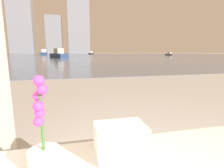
# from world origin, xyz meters

# --- Properties ---
(potted_orchid) EXTENTS (0.14, 0.14, 0.43)m
(potted_orchid) POSITION_xyz_m (-0.61, 0.75, 0.63)
(potted_orchid) COLOR silver
(potted_orchid) RESTS_ON bathtub
(towel_stack) EXTENTS (0.25, 0.17, 0.16)m
(towel_stack) POSITION_xyz_m (-0.26, 0.80, 0.60)
(towel_stack) COLOR silver
(towel_stack) RESTS_ON bathtub
(harbor_water) EXTENTS (180.00, 110.00, 0.01)m
(harbor_water) POSITION_xyz_m (0.00, 62.00, 0.01)
(harbor_water) COLOR slate
(harbor_water) RESTS_ON ground_plane
(harbor_boat_1) EXTENTS (2.66, 3.91, 1.39)m
(harbor_boat_1) POSITION_xyz_m (8.05, 75.20, 0.50)
(harbor_boat_1) COLOR #2D2D33
(harbor_boat_1) RESTS_ON harbor_water
(harbor_boat_2) EXTENTS (3.41, 4.62, 1.66)m
(harbor_boat_2) POSITION_xyz_m (-2.48, 32.35, 0.59)
(harbor_boat_2) COLOR navy
(harbor_boat_2) RESTS_ON harbor_water
(harbor_boat_3) EXTENTS (2.19, 5.40, 1.98)m
(harbor_boat_3) POSITION_xyz_m (-9.21, 63.56, 0.71)
(harbor_boat_3) COLOR navy
(harbor_boat_3) RESTS_ON harbor_water
(harbor_boat_4) EXTENTS (1.88, 2.76, 0.98)m
(harbor_boat_4) POSITION_xyz_m (29.74, 49.90, 0.36)
(harbor_boat_4) COLOR #4C4C51
(harbor_boat_4) RESTS_ON harbor_water
(skyline_tower_1) EXTENTS (13.41, 7.19, 51.06)m
(skyline_tower_1) POSITION_xyz_m (-28.46, 118.00, 25.53)
(skyline_tower_1) COLOR slate
(skyline_tower_1) RESTS_ON ground_plane
(skyline_tower_2) EXTENTS (9.25, 10.35, 22.57)m
(skyline_tower_2) POSITION_xyz_m (-9.89, 118.00, 11.28)
(skyline_tower_2) COLOR slate
(skyline_tower_2) RESTS_ON ground_plane
(skyline_tower_3) EXTENTS (13.28, 7.61, 48.89)m
(skyline_tower_3) POSITION_xyz_m (5.36, 118.00, 24.44)
(skyline_tower_3) COLOR slate
(skyline_tower_3) RESTS_ON ground_plane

